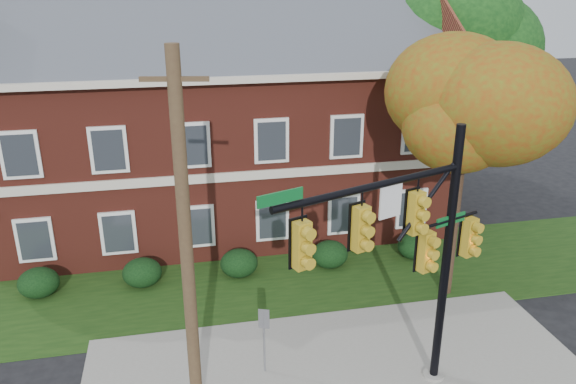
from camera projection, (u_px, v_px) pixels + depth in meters
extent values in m
cube|color=gray|center=(333.00, 363.00, 16.16)|extent=(14.00, 5.00, 0.08)
cube|color=#193811|center=(296.00, 279.00, 20.74)|extent=(30.00, 6.00, 0.04)
cube|color=maroon|center=(222.00, 147.00, 24.62)|extent=(18.00, 8.00, 7.00)
cube|color=beige|center=(218.00, 64.00, 23.35)|extent=(18.80, 8.80, 0.24)
cube|color=beige|center=(232.00, 177.00, 20.93)|extent=(18.00, 0.12, 0.35)
ellipsoid|color=black|center=(39.00, 283.00, 19.47)|extent=(1.40, 1.26, 1.05)
ellipsoid|color=black|center=(142.00, 273.00, 20.15)|extent=(1.40, 1.26, 1.05)
ellipsoid|color=black|center=(239.00, 263.00, 20.82)|extent=(1.40, 1.26, 1.05)
ellipsoid|color=black|center=(330.00, 254.00, 21.49)|extent=(1.40, 1.26, 1.05)
ellipsoid|color=black|center=(415.00, 246.00, 22.17)|extent=(1.40, 1.26, 1.05)
cylinder|color=black|center=(454.00, 218.00, 18.86)|extent=(0.36, 0.36, 5.76)
ellipsoid|color=#982C0D|center=(466.00, 112.00, 17.59)|extent=(4.25, 4.25, 3.60)
ellipsoid|color=#982C0D|center=(493.00, 95.00, 17.16)|extent=(3.50, 3.50, 3.00)
cylinder|color=black|center=(443.00, 129.00, 27.65)|extent=(0.36, 0.36, 7.04)
ellipsoid|color=#0E3311|center=(452.00, 36.00, 26.10)|extent=(5.95, 5.95, 5.04)
ellipsoid|color=#0E3311|center=(477.00, 24.00, 25.57)|extent=(4.90, 4.90, 4.20)
cylinder|color=black|center=(225.00, 102.00, 32.02)|extent=(0.36, 0.36, 7.68)
ellipsoid|color=#AD5D0E|center=(222.00, 14.00, 30.33)|extent=(6.46, 6.46, 5.47)
ellipsoid|color=#AD5D0E|center=(240.00, 3.00, 29.78)|extent=(5.32, 5.32, 4.56)
cylinder|color=gray|center=(433.00, 376.00, 15.55)|extent=(0.58, 0.58, 0.17)
cylinder|color=black|center=(446.00, 263.00, 14.30)|extent=(0.29, 0.29, 7.23)
cylinder|color=black|center=(374.00, 186.00, 12.10)|extent=(4.89, 1.96, 0.17)
cylinder|color=black|center=(451.00, 220.00, 13.89)|extent=(1.77, 0.73, 0.08)
cube|color=gold|center=(302.00, 245.00, 11.50)|extent=(0.53, 0.45, 1.20)
cube|color=gold|center=(361.00, 229.00, 12.28)|extent=(0.53, 0.45, 1.20)
cube|color=gold|center=(416.00, 213.00, 13.10)|extent=(0.53, 0.45, 1.20)
cube|color=silver|center=(390.00, 201.00, 12.52)|extent=(0.59, 0.26, 0.77)
cube|color=#0C5C24|center=(280.00, 198.00, 10.84)|extent=(0.98, 0.40, 0.25)
cube|color=gold|center=(426.00, 252.00, 13.73)|extent=(0.53, 0.45, 1.20)
cube|color=gold|center=(469.00, 237.00, 14.51)|extent=(0.53, 0.45, 1.20)
cube|color=#0C5C24|center=(451.00, 220.00, 13.89)|extent=(0.93, 0.38, 0.24)
cylinder|color=#493422|center=(186.00, 249.00, 12.84)|extent=(0.36, 0.36, 9.18)
cube|color=#493422|center=(174.00, 79.00, 11.47)|extent=(1.42, 0.36, 0.10)
cylinder|color=slate|center=(264.00, 342.00, 15.42)|extent=(0.07, 0.07, 2.06)
cube|color=slate|center=(264.00, 319.00, 15.16)|extent=(0.30, 0.14, 0.58)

